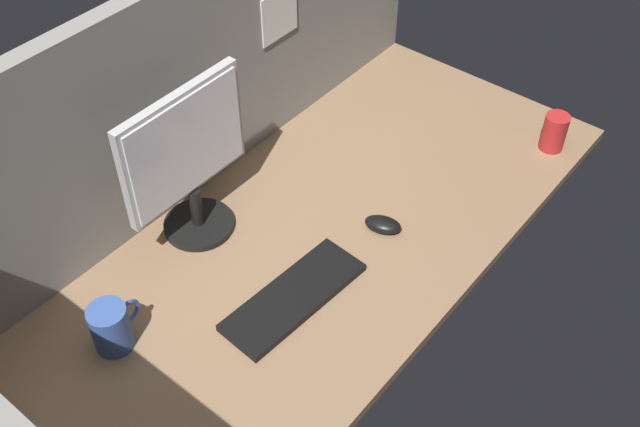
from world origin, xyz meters
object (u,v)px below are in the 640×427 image
at_px(mug_ceramic_blue, 112,327).
at_px(mug_red_plastic, 554,132).
at_px(mouse, 383,224).
at_px(monitor, 187,160).
at_px(keyboard, 294,297).

height_order(mug_ceramic_blue, mug_red_plastic, mug_ceramic_blue).
relative_size(mouse, mug_red_plastic, 0.87).
xyz_separation_m(monitor, mug_ceramic_blue, (-0.37, -0.12, -0.16)).
distance_m(keyboard, mouse, 0.32).
height_order(keyboard, mouse, mouse).
xyz_separation_m(mouse, mug_red_plastic, (0.57, -0.18, 0.04)).
bearing_deg(mouse, mug_red_plastic, -36.58).
bearing_deg(mug_red_plastic, keyboard, 166.54).
xyz_separation_m(monitor, keyboard, (-0.03, -0.35, -0.21)).
distance_m(monitor, keyboard, 0.41).
height_order(keyboard, mug_red_plastic, mug_red_plastic).
relative_size(keyboard, mug_ceramic_blue, 2.93).
bearing_deg(mug_red_plastic, mug_ceramic_blue, 160.35).
bearing_deg(monitor, keyboard, -94.74).
height_order(monitor, keyboard, monitor).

